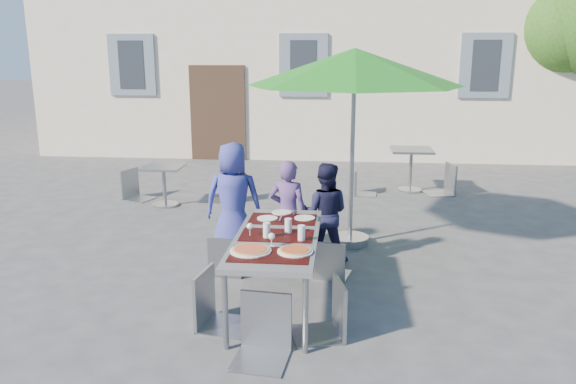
# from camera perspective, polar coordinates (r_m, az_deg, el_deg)

# --- Properties ---
(ground) EXTENTS (90.00, 90.00, 0.00)m
(ground) POSITION_cam_1_polar(r_m,az_deg,el_deg) (6.08, -3.55, -10.10)
(ground) COLOR #434345
(ground) RESTS_ON ground
(dining_table) EXTENTS (0.80, 1.85, 0.76)m
(dining_table) POSITION_cam_1_polar(r_m,az_deg,el_deg) (5.49, -1.15, -4.97)
(dining_table) COLOR #444549
(dining_table) RESTS_ON ground
(pizza_near_left) EXTENTS (0.37, 0.37, 0.03)m
(pizza_near_left) POSITION_cam_1_polar(r_m,az_deg,el_deg) (5.04, -3.82, -5.89)
(pizza_near_left) COLOR white
(pizza_near_left) RESTS_ON dining_table
(pizza_near_right) EXTENTS (0.32, 0.32, 0.03)m
(pizza_near_right) POSITION_cam_1_polar(r_m,az_deg,el_deg) (5.01, 0.71, -5.97)
(pizza_near_right) COLOR white
(pizza_near_right) RESTS_ON dining_table
(glassware) EXTENTS (0.57, 0.48, 0.15)m
(glassware) POSITION_cam_1_polar(r_m,az_deg,el_deg) (5.38, -0.78, -3.89)
(glassware) COLOR silver
(glassware) RESTS_ON dining_table
(place_settings) EXTENTS (0.66, 0.46, 0.01)m
(place_settings) POSITION_cam_1_polar(r_m,az_deg,el_deg) (6.07, -0.32, -2.46)
(place_settings) COLOR white
(place_settings) RESTS_ON dining_table
(child_0) EXTENTS (0.72, 0.48, 1.43)m
(child_0) POSITION_cam_1_polar(r_m,az_deg,el_deg) (6.94, -5.58, -0.80)
(child_0) COLOR #363B94
(child_0) RESTS_ON ground
(child_1) EXTENTS (0.51, 0.39, 1.27)m
(child_1) POSITION_cam_1_polar(r_m,az_deg,el_deg) (6.65, 0.00, -2.12)
(child_1) COLOR #533872
(child_1) RESTS_ON ground
(child_2) EXTENTS (0.62, 0.39, 1.23)m
(child_2) POSITION_cam_1_polar(r_m,az_deg,el_deg) (6.73, 3.75, -2.15)
(child_2) COLOR #171834
(child_2) RESTS_ON ground
(chair_0) EXTENTS (0.43, 0.43, 0.88)m
(chair_0) POSITION_cam_1_polar(r_m,az_deg,el_deg) (6.38, -6.27, -4.07)
(chair_0) COLOR gray
(chair_0) RESTS_ON ground
(chair_1) EXTENTS (0.60, 0.61, 1.04)m
(chair_1) POSITION_cam_1_polar(r_m,az_deg,el_deg) (6.50, 0.71, -2.70)
(chair_1) COLOR gray
(chair_1) RESTS_ON ground
(chair_2) EXTENTS (0.45, 0.46, 0.85)m
(chair_2) POSITION_cam_1_polar(r_m,az_deg,el_deg) (6.27, 4.39, -4.53)
(chair_2) COLOR gray
(chair_2) RESTS_ON ground
(chair_3) EXTENTS (0.52, 0.52, 1.01)m
(chair_3) POSITION_cam_1_polar(r_m,az_deg,el_deg) (5.20, -7.57, -7.42)
(chair_3) COLOR #92979E
(chair_3) RESTS_ON ground
(chair_4) EXTENTS (0.53, 0.53, 0.98)m
(chair_4) POSITION_cam_1_polar(r_m,az_deg,el_deg) (5.00, 4.17, -8.45)
(chair_4) COLOR #8F959A
(chair_4) RESTS_ON ground
(chair_5) EXTENTS (0.49, 0.49, 1.00)m
(chair_5) POSITION_cam_1_polar(r_m,az_deg,el_deg) (4.67, -2.59, -9.93)
(chair_5) COLOR gray
(chair_5) RESTS_ON ground
(patio_umbrella) EXTENTS (2.72, 2.72, 2.54)m
(patio_umbrella) POSITION_cam_1_polar(r_m,az_deg,el_deg) (7.16, 6.78, 12.35)
(patio_umbrella) COLOR #AAABB2
(patio_umbrella) RESTS_ON ground
(cafe_table_0) EXTENTS (0.63, 0.63, 0.67)m
(cafe_table_0) POSITION_cam_1_polar(r_m,az_deg,el_deg) (9.47, -12.48, 1.17)
(cafe_table_0) COLOR #AAABB2
(cafe_table_0) RESTS_ON ground
(bg_chair_l_0) EXTENTS (0.56, 0.56, 0.98)m
(bg_chair_l_0) POSITION_cam_1_polar(r_m,az_deg,el_deg) (10.04, -15.45, 2.55)
(bg_chair_l_0) COLOR gray
(bg_chair_l_0) RESTS_ON ground
(bg_chair_r_0) EXTENTS (0.40, 0.40, 0.86)m
(bg_chair_r_0) POSITION_cam_1_polar(r_m,az_deg,el_deg) (9.60, -6.20, 1.97)
(bg_chair_r_0) COLOR #94989F
(bg_chair_r_0) RESTS_ON ground
(cafe_table_1) EXTENTS (0.73, 0.73, 0.79)m
(cafe_table_1) POSITION_cam_1_polar(r_m,az_deg,el_deg) (10.45, 12.39, 3.04)
(cafe_table_1) COLOR #AAABB2
(cafe_table_1) RESTS_ON ground
(bg_chair_l_1) EXTENTS (0.41, 0.41, 0.86)m
(bg_chair_l_1) POSITION_cam_1_polar(r_m,az_deg,el_deg) (10.06, 7.47, 2.51)
(bg_chair_l_1) COLOR gray
(bg_chair_l_1) RESTS_ON ground
(bg_chair_r_1) EXTENTS (0.56, 0.55, 1.04)m
(bg_chair_r_1) POSITION_cam_1_polar(r_m,az_deg,el_deg) (10.38, 15.77, 3.11)
(bg_chair_r_1) COLOR gray
(bg_chair_r_1) RESTS_ON ground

